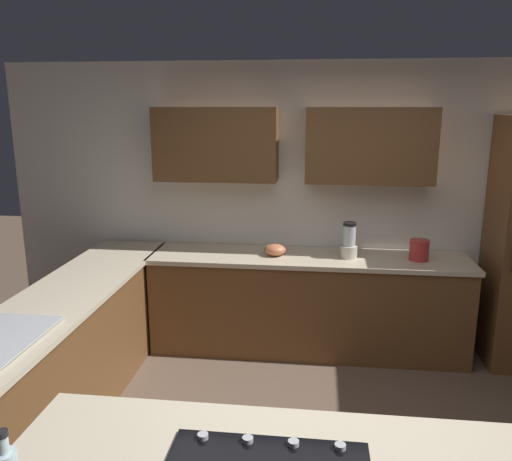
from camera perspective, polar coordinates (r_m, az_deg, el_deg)
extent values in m
cube|color=white|center=(4.91, 7.18, 2.90)|extent=(6.00, 0.10, 2.60)
cube|color=brown|center=(4.64, 12.41, 9.14)|extent=(1.10, 0.34, 0.65)
cube|color=brown|center=(4.71, -4.40, 9.47)|extent=(1.10, 0.34, 0.65)
cube|color=brown|center=(4.79, 5.68, -8.20)|extent=(2.80, 0.60, 0.86)
cube|color=beige|center=(4.64, 5.81, -3.04)|extent=(2.84, 0.64, 0.04)
cube|color=brown|center=(4.13, -20.00, -12.70)|extent=(0.60, 2.90, 0.86)
cube|color=beige|center=(3.96, -20.53, -6.82)|extent=(0.64, 2.94, 0.04)
cube|color=#515456|center=(3.46, -25.19, -9.74)|extent=(0.40, 0.30, 0.02)
cylinder|color=#B2B2B7|center=(2.18, 9.27, -22.46)|extent=(0.04, 0.04, 0.02)
cylinder|color=#B2B2B7|center=(2.18, 4.15, -22.34)|extent=(0.04, 0.04, 0.02)
cylinder|color=#B2B2B7|center=(2.19, -0.93, -22.06)|extent=(0.04, 0.04, 0.02)
cylinder|color=#B2B2B7|center=(2.22, -5.89, -21.64)|extent=(0.04, 0.04, 0.02)
cylinder|color=beige|center=(4.61, 10.18, -2.32)|extent=(0.15, 0.15, 0.11)
cylinder|color=silver|center=(4.57, 10.26, -0.56)|extent=(0.11, 0.11, 0.18)
cylinder|color=black|center=(4.55, 10.31, 0.71)|extent=(0.12, 0.12, 0.03)
ellipsoid|color=#CC724C|center=(4.62, 2.10, -2.11)|extent=(0.19, 0.19, 0.11)
cylinder|color=red|center=(4.68, 17.55, -2.08)|extent=(0.17, 0.17, 0.18)
cylinder|color=silver|center=(1.97, -26.12, -20.44)|extent=(0.03, 0.03, 0.06)
cylinder|color=black|center=(1.95, -26.25, -19.45)|extent=(0.04, 0.04, 0.02)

